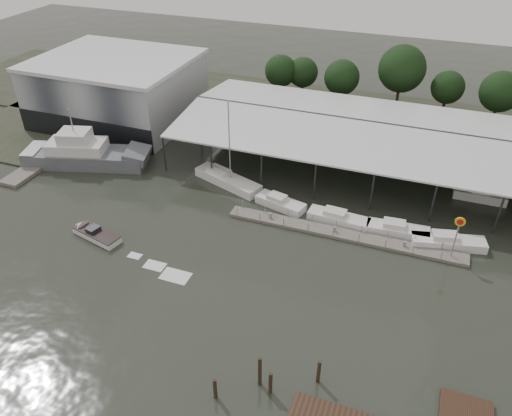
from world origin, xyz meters
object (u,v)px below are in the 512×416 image
(grey_trawler, at_px, (86,154))
(white_sailboat, at_px, (227,180))
(shell_fuel_sign, at_px, (458,230))
(speedboat_underway, at_px, (94,233))

(grey_trawler, distance_m, white_sailboat, 21.37)
(shell_fuel_sign, relative_size, grey_trawler, 0.30)
(white_sailboat, height_order, speedboat_underway, white_sailboat)
(shell_fuel_sign, xyz_separation_m, grey_trawler, (-50.62, 4.26, -2.35))
(grey_trawler, distance_m, speedboat_underway, 18.31)
(shell_fuel_sign, height_order, grey_trawler, grey_trawler)
(shell_fuel_sign, bearing_deg, grey_trawler, 175.19)
(white_sailboat, xyz_separation_m, speedboat_underway, (-10.02, -16.29, -0.25))
(grey_trawler, relative_size, speedboat_underway, 1.05)
(shell_fuel_sign, distance_m, grey_trawler, 50.85)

